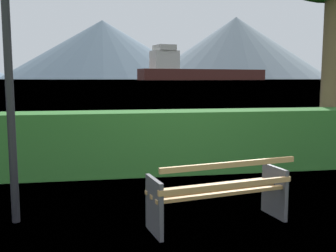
{
  "coord_description": "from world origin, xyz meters",
  "views": [
    {
      "loc": [
        -1.4,
        -4.55,
        1.84
      ],
      "look_at": [
        0.0,
        3.73,
        0.79
      ],
      "focal_mm": 41.38,
      "sensor_mm": 36.0,
      "label": 1
    }
  ],
  "objects": [
    {
      "name": "distant_hills",
      "position": [
        -61.76,
        552.05,
        41.81
      ],
      "size": [
        780.46,
        332.81,
        89.7
      ],
      "color": "slate",
      "rests_on": "ground_plane"
    },
    {
      "name": "park_bench",
      "position": [
        0.01,
        -0.06,
        0.43
      ],
      "size": [
        1.85,
        0.91,
        0.87
      ],
      "color": "tan",
      "rests_on": "ground_plane"
    },
    {
      "name": "water_surface",
      "position": [
        0.0,
        307.9,
        0.0
      ],
      "size": [
        620.0,
        620.0,
        0.0
      ],
      "primitive_type": "plane",
      "color": "slate",
      "rests_on": "ground_plane"
    },
    {
      "name": "ground_plane",
      "position": [
        0.0,
        0.0,
        0.0
      ],
      "size": [
        1400.0,
        1400.0,
        0.0
      ],
      "primitive_type": "plane",
      "color": "#567A38"
    },
    {
      "name": "cargo_ship_large",
      "position": [
        69.49,
        290.4,
        7.26
      ],
      "size": [
        106.07,
        40.31,
        25.95
      ],
      "color": "#471E19",
      "rests_on": "water_surface"
    },
    {
      "name": "hedge_row",
      "position": [
        0.0,
        2.82,
        0.6
      ],
      "size": [
        7.34,
        0.81,
        1.2
      ],
      "primitive_type": "cube",
      "color": "#2D6B28",
      "rests_on": "ground_plane"
    }
  ]
}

